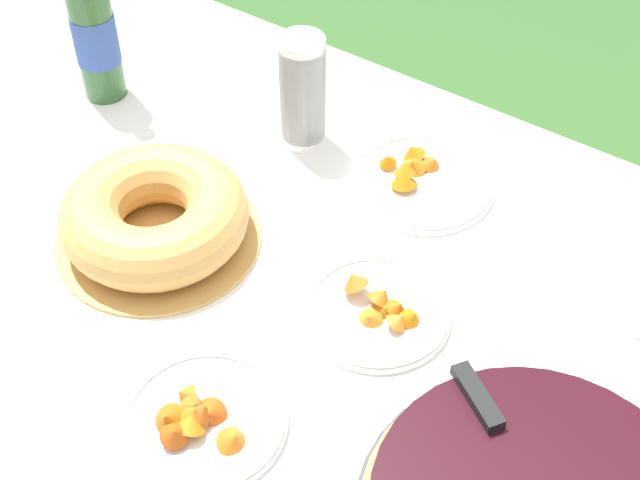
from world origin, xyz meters
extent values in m
cube|color=brown|center=(0.00, 0.00, 0.65)|extent=(1.81, 1.14, 0.03)
cylinder|color=brown|center=(-0.84, 0.51, 0.32)|extent=(0.06, 0.06, 0.63)
cube|color=white|center=(0.00, 0.00, 0.67)|extent=(1.82, 1.15, 0.00)
cube|color=white|center=(0.00, 0.57, 0.62)|extent=(1.82, 0.00, 0.10)
cube|color=black|center=(0.47, 0.00, 0.74)|extent=(0.09, 0.07, 0.01)
cylinder|color=tan|center=(-0.05, 0.02, 0.68)|extent=(0.29, 0.29, 0.01)
torus|color=tan|center=(-0.05, 0.02, 0.72)|extent=(0.26, 0.26, 0.09)
cylinder|color=white|center=(-0.01, 0.33, 0.72)|extent=(0.07, 0.07, 0.09)
cylinder|color=white|center=(-0.01, 0.33, 0.73)|extent=(0.07, 0.07, 0.09)
cylinder|color=white|center=(-0.01, 0.33, 0.75)|extent=(0.07, 0.07, 0.09)
cylinder|color=white|center=(-0.01, 0.33, 0.76)|extent=(0.07, 0.07, 0.09)
cylinder|color=white|center=(-0.01, 0.33, 0.77)|extent=(0.07, 0.07, 0.09)
cylinder|color=white|center=(-0.01, 0.33, 0.79)|extent=(0.07, 0.07, 0.09)
cylinder|color=white|center=(-0.01, 0.33, 0.80)|extent=(0.07, 0.07, 0.09)
cylinder|color=white|center=(-0.01, 0.33, 0.81)|extent=(0.07, 0.07, 0.09)
torus|color=white|center=(-0.01, 0.33, 0.86)|extent=(0.07, 0.07, 0.01)
cylinder|color=#2D562D|center=(-0.36, 0.23, 0.79)|extent=(0.07, 0.07, 0.23)
cylinder|color=#334C93|center=(-0.36, 0.23, 0.78)|extent=(0.07, 0.07, 0.09)
cylinder|color=white|center=(0.21, -0.18, 0.68)|extent=(0.20, 0.20, 0.01)
torus|color=white|center=(0.21, -0.18, 0.69)|extent=(0.20, 0.20, 0.01)
cone|color=#C36C13|center=(0.21, -0.19, 0.70)|extent=(0.05, 0.05, 0.04)
cone|color=#AB5A19|center=(0.20, -0.18, 0.70)|extent=(0.04, 0.04, 0.03)
cone|color=#CE6519|center=(0.17, -0.17, 0.70)|extent=(0.04, 0.03, 0.04)
cone|color=#AA550F|center=(0.18, -0.21, 0.70)|extent=(0.06, 0.06, 0.04)
cone|color=#B55015|center=(0.21, -0.18, 0.71)|extent=(0.04, 0.04, 0.03)
cone|color=#C86417|center=(0.26, -0.18, 0.70)|extent=(0.05, 0.05, 0.04)
cone|color=#A84510|center=(0.20, -0.22, 0.71)|extent=(0.05, 0.05, 0.03)
cone|color=#CB6817|center=(0.21, -0.19, 0.71)|extent=(0.05, 0.04, 0.03)
cone|color=#C04C12|center=(0.21, -0.17, 0.70)|extent=(0.05, 0.05, 0.05)
cylinder|color=white|center=(0.28, 0.08, 0.68)|extent=(0.20, 0.20, 0.01)
torus|color=white|center=(0.28, 0.08, 0.69)|extent=(0.19, 0.19, 0.01)
cone|color=#B75C11|center=(0.28, 0.09, 0.70)|extent=(0.04, 0.04, 0.04)
cone|color=#C26C18|center=(0.30, 0.08, 0.69)|extent=(0.05, 0.04, 0.04)
cone|color=#C77220|center=(0.32, 0.08, 0.70)|extent=(0.04, 0.04, 0.03)
cone|color=#C77520|center=(0.29, 0.06, 0.69)|extent=(0.04, 0.04, 0.03)
cone|color=#C3641B|center=(0.24, 0.09, 0.71)|extent=(0.04, 0.04, 0.04)
cone|color=#CB5913|center=(0.31, 0.09, 0.70)|extent=(0.03, 0.03, 0.03)
cone|color=#B0620B|center=(0.33, 0.09, 0.69)|extent=(0.04, 0.04, 0.03)
cylinder|color=white|center=(0.20, 0.34, 0.68)|extent=(0.22, 0.22, 0.01)
torus|color=white|center=(0.20, 0.34, 0.69)|extent=(0.22, 0.22, 0.01)
cone|color=#CB6C11|center=(0.18, 0.32, 0.71)|extent=(0.04, 0.04, 0.02)
cone|color=#C85B0B|center=(0.14, 0.33, 0.70)|extent=(0.04, 0.04, 0.02)
cone|color=#B2650E|center=(0.19, 0.31, 0.70)|extent=(0.05, 0.05, 0.03)
cone|color=#C65E16|center=(0.20, 0.37, 0.70)|extent=(0.05, 0.04, 0.03)
cone|color=#C16B0F|center=(0.17, 0.37, 0.70)|extent=(0.05, 0.05, 0.03)
cone|color=#C46C17|center=(0.18, 0.35, 0.70)|extent=(0.05, 0.05, 0.04)
camera|label=1|loc=(0.66, -0.58, 1.58)|focal=50.00mm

